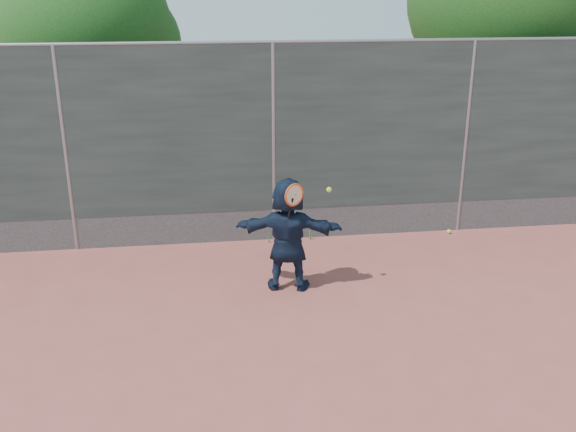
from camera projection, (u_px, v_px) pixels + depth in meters
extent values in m
plane|color=#9E4C42|center=(312.00, 361.00, 6.81)|extent=(80.00, 80.00, 0.00)
imported|color=#142037|center=(288.00, 234.00, 8.22)|extent=(1.45, 0.72, 1.50)
sphere|color=#C6DA30|center=(449.00, 231.00, 10.27)|extent=(0.07, 0.07, 0.07)
cube|color=#38423D|center=(273.00, 129.00, 9.47)|extent=(20.00, 0.04, 2.50)
cube|color=slate|center=(274.00, 224.00, 9.98)|extent=(20.00, 0.03, 0.50)
cylinder|color=gray|center=(273.00, 42.00, 9.04)|extent=(20.00, 0.05, 0.05)
cylinder|color=gray|center=(66.00, 152.00, 9.18)|extent=(0.06, 0.06, 3.00)
cylinder|color=gray|center=(273.00, 146.00, 9.56)|extent=(0.06, 0.06, 3.00)
cylinder|color=gray|center=(466.00, 139.00, 9.94)|extent=(0.06, 0.06, 3.00)
torus|color=#C94912|center=(294.00, 195.00, 7.83)|extent=(0.26, 0.17, 0.29)
cylinder|color=beige|center=(294.00, 195.00, 7.83)|extent=(0.22, 0.13, 0.25)
cylinder|color=black|center=(290.00, 210.00, 7.91)|extent=(0.09, 0.13, 0.33)
sphere|color=#C6DA30|center=(329.00, 190.00, 7.96)|extent=(0.07, 0.07, 0.07)
cylinder|color=#382314|center=(494.00, 121.00, 12.24)|extent=(0.28, 0.28, 2.60)
sphere|color=#23561C|center=(538.00, 15.00, 11.86)|extent=(2.52, 2.52, 2.52)
cylinder|color=#382314|center=(98.00, 134.00, 12.11)|extent=(0.28, 0.28, 2.20)
sphere|color=#23561C|center=(87.00, 28.00, 11.45)|extent=(3.00, 3.00, 3.00)
sphere|color=#23561C|center=(124.00, 44.00, 11.82)|extent=(2.10, 2.10, 2.10)
cone|color=#387226|center=(291.00, 233.00, 9.95)|extent=(0.03, 0.03, 0.26)
cone|color=#387226|center=(310.00, 230.00, 10.00)|extent=(0.03, 0.03, 0.30)
cone|color=#387226|center=(269.00, 236.00, 9.89)|extent=(0.03, 0.03, 0.22)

